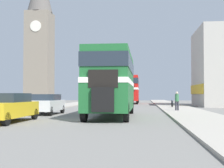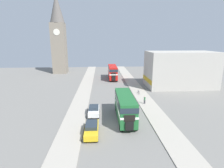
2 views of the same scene
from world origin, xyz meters
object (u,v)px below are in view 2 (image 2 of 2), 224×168
object	(u,v)px
car_parked_mid	(94,110)
church_tower	(58,34)
bus_distant	(113,71)
car_parked_near	(92,129)
pedestrian_walking	(145,99)
bicycle_on_pavement	(139,92)
double_decker_bus	(125,105)

from	to	relation	value
car_parked_mid	church_tower	world-z (taller)	church_tower
bus_distant	car_parked_near	bearing A→B (deg)	-98.39
pedestrian_walking	bicycle_on_pavement	distance (m)	6.79
car_parked_near	car_parked_mid	bearing A→B (deg)	89.65
car_parked_mid	pedestrian_walking	xyz separation A→B (m)	(9.86, 4.35, 0.24)
double_decker_bus	bus_distant	bearing A→B (deg)	90.00
church_tower	car_parked_mid	bearing A→B (deg)	-70.47
bus_distant	double_decker_bus	bearing A→B (deg)	-90.00
bus_distant	church_tower	distance (m)	26.12
car_parked_near	car_parked_mid	distance (m)	6.43
double_decker_bus	car_parked_near	xyz separation A→B (m)	(-5.07, -4.27, -1.62)
car_parked_near	pedestrian_walking	xyz separation A→B (m)	(9.89, 10.78, 0.22)
bus_distant	bicycle_on_pavement	xyz separation A→B (m)	(5.04, -16.89, -2.08)
bus_distant	car_parked_mid	bearing A→B (deg)	-100.19
bus_distant	church_tower	xyz separation A→B (m)	(-19.43, 12.57, 12.11)
bicycle_on_pavement	pedestrian_walking	bearing A→B (deg)	-91.89
car_parked_mid	bicycle_on_pavement	xyz separation A→B (m)	(10.08, 11.12, -0.28)
bus_distant	car_parked_mid	size ratio (longest dim) A/B	2.42
pedestrian_walking	car_parked_mid	bearing A→B (deg)	-156.18
bus_distant	pedestrian_walking	bearing A→B (deg)	-78.49
double_decker_bus	pedestrian_walking	xyz separation A→B (m)	(4.82, 6.51, -1.40)
bus_distant	car_parked_mid	xyz separation A→B (m)	(-5.04, -28.01, -1.80)
car_parked_near	car_parked_mid	world-z (taller)	car_parked_near
bus_distant	car_parked_near	distance (m)	34.86
double_decker_bus	pedestrian_walking	size ratio (longest dim) A/B	5.94
bicycle_on_pavement	double_decker_bus	bearing A→B (deg)	-110.80
car_parked_near	church_tower	xyz separation A→B (m)	(-14.35, 47.01, 13.89)
pedestrian_walking	church_tower	size ratio (longest dim) A/B	0.05
bus_distant	bicycle_on_pavement	size ratio (longest dim) A/B	5.59
car_parked_near	bicycle_on_pavement	xyz separation A→B (m)	(10.12, 17.55, -0.30)
bus_distant	car_parked_mid	distance (m)	28.52
double_decker_bus	bicycle_on_pavement	distance (m)	14.33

